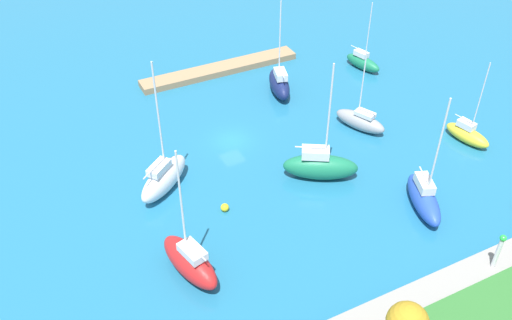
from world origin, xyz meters
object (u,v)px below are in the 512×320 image
at_px(harbor_beacon, 499,249).
at_px(sailboat_green_mid_basin, 363,62).
at_px(sailboat_green_far_south, 320,166).
at_px(pier_dock, 220,69).
at_px(sailboat_gray_off_beacon, 360,121).
at_px(sailboat_white_by_breakwater, 164,177).
at_px(sailboat_yellow_east_end, 467,134).
at_px(sailboat_red_center_basin, 190,261).
at_px(sailboat_navy_lone_south, 279,83).
at_px(sailboat_blue_near_pier, 424,198).
at_px(mooring_buoy_yellow, 225,207).

relative_size(harbor_beacon, sailboat_green_mid_basin, 0.39).
bearing_deg(sailboat_green_mid_basin, sailboat_green_far_south, -59.94).
bearing_deg(sailboat_green_mid_basin, harbor_beacon, -32.51).
height_order(pier_dock, sailboat_green_mid_basin, sailboat_green_mid_basin).
xyz_separation_m(sailboat_green_far_south, sailboat_gray_off_beacon, (-8.96, -5.54, -0.44)).
distance_m(sailboat_green_far_south, sailboat_green_mid_basin, 24.77).
xyz_separation_m(sailboat_green_far_south, sailboat_white_by_breakwater, (15.09, -5.35, 0.07)).
height_order(pier_dock, sailboat_yellow_east_end, sailboat_yellow_east_end).
xyz_separation_m(sailboat_red_center_basin, sailboat_yellow_east_end, (-35.07, -4.17, -0.53)).
bearing_deg(harbor_beacon, sailboat_red_center_basin, -27.03).
xyz_separation_m(sailboat_white_by_breakwater, sailboat_green_mid_basin, (-32.74, -12.03, -0.58)).
relative_size(sailboat_green_far_south, sailboat_green_mid_basin, 1.40).
height_order(pier_dock, sailboat_gray_off_beacon, sailboat_gray_off_beacon).
bearing_deg(pier_dock, sailboat_yellow_east_end, 124.20).
height_order(harbor_beacon, sailboat_navy_lone_south, sailboat_navy_lone_south).
bearing_deg(sailboat_red_center_basin, pier_dock, -41.39).
xyz_separation_m(pier_dock, sailboat_blue_near_pier, (-6.81, 33.74, 0.83)).
bearing_deg(sailboat_red_center_basin, sailboat_blue_near_pier, -109.30).
bearing_deg(pier_dock, sailboat_gray_off_beacon, 114.99).
bearing_deg(pier_dock, sailboat_red_center_basin, 62.22).
relative_size(sailboat_green_mid_basin, mooring_buoy_yellow, 11.84).
distance_m(pier_dock, mooring_buoy_yellow, 27.66).
xyz_separation_m(sailboat_blue_near_pier, sailboat_gray_off_beacon, (-2.38, -14.03, -0.18)).
bearing_deg(sailboat_green_mid_basin, sailboat_navy_lone_south, -101.98).
distance_m(sailboat_white_by_breakwater, sailboat_blue_near_pier, 25.71).
relative_size(sailboat_gray_off_beacon, sailboat_yellow_east_end, 0.96).
xyz_separation_m(sailboat_green_far_south, sailboat_blue_near_pier, (-6.57, 8.49, -0.26)).
bearing_deg(sailboat_green_mid_basin, sailboat_white_by_breakwater, -84.33).
xyz_separation_m(sailboat_white_by_breakwater, sailboat_blue_near_pier, (-21.67, 13.84, -0.33)).
height_order(sailboat_navy_lone_south, sailboat_green_mid_basin, sailboat_navy_lone_south).
bearing_deg(sailboat_green_far_south, sailboat_navy_lone_south, 106.12).
bearing_deg(sailboat_white_by_breakwater, sailboat_navy_lone_south, -7.89).
bearing_deg(sailboat_gray_off_beacon, sailboat_green_mid_basin, -60.75).
height_order(sailboat_gray_off_beacon, mooring_buoy_yellow, sailboat_gray_off_beacon).
bearing_deg(sailboat_red_center_basin, harbor_beacon, -130.65).
xyz_separation_m(harbor_beacon, sailboat_red_center_basin, (22.96, -11.71, -1.67)).
bearing_deg(harbor_beacon, sailboat_green_mid_basin, -108.02).
distance_m(sailboat_navy_lone_south, sailboat_blue_near_pier, 25.38).
bearing_deg(sailboat_green_mid_basin, sailboat_yellow_east_end, -12.60).
distance_m(sailboat_blue_near_pier, sailboat_yellow_east_end, 13.39).
distance_m(sailboat_navy_lone_south, sailboat_green_mid_basin, 13.34).
distance_m(sailboat_green_far_south, sailboat_blue_near_pier, 10.74).
height_order(sailboat_navy_lone_south, sailboat_gray_off_beacon, sailboat_navy_lone_south).
relative_size(harbor_beacon, sailboat_gray_off_beacon, 0.38).
relative_size(pier_dock, sailboat_navy_lone_south, 1.82).
height_order(pier_dock, mooring_buoy_yellow, pier_dock).
bearing_deg(sailboat_blue_near_pier, sailboat_navy_lone_south, -153.72).
distance_m(harbor_beacon, sailboat_red_center_basin, 25.83).
bearing_deg(harbor_beacon, sailboat_navy_lone_south, -86.94).
height_order(sailboat_red_center_basin, sailboat_blue_near_pier, sailboat_red_center_basin).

